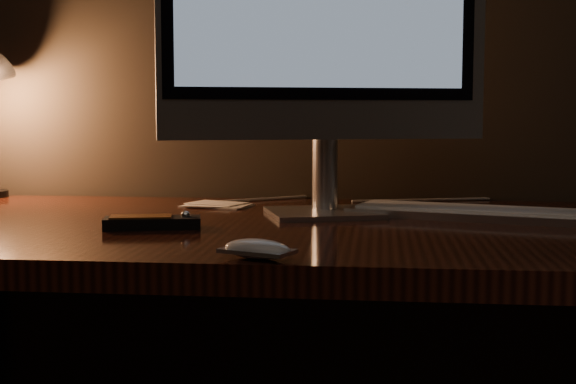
# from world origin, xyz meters

# --- Properties ---
(desk) EXTENTS (1.60, 0.75, 0.75)m
(desk) POSITION_xyz_m (0.00, 1.93, 0.62)
(desk) COLOR #37150C
(desk) RESTS_ON ground
(monitor) EXTENTS (0.57, 0.22, 0.61)m
(monitor) POSITION_xyz_m (0.01, 1.96, 1.11)
(monitor) COLOR silver
(monitor) RESTS_ON desk
(keyboard) EXTENTS (0.50, 0.27, 0.02)m
(keyboard) POSITION_xyz_m (0.30, 1.95, 0.76)
(keyboard) COLOR silver
(keyboard) RESTS_ON desk
(mouse) EXTENTS (0.10, 0.08, 0.02)m
(mouse) POSITION_xyz_m (-0.04, 1.52, 0.76)
(mouse) COLOR white
(mouse) RESTS_ON desk
(media_remote) EXTENTS (0.16, 0.09, 0.03)m
(media_remote) POSITION_xyz_m (-0.24, 1.76, 0.76)
(media_remote) COLOR black
(media_remote) RESTS_ON desk
(papers) EXTENTS (0.14, 0.12, 0.01)m
(papers) POSITION_xyz_m (-0.20, 2.07, 0.75)
(papers) COLOR white
(papers) RESTS_ON desk
(cable) EXTENTS (0.59, 0.27, 0.01)m
(cable) POSITION_xyz_m (0.04, 2.19, 0.75)
(cable) COLOR white
(cable) RESTS_ON desk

